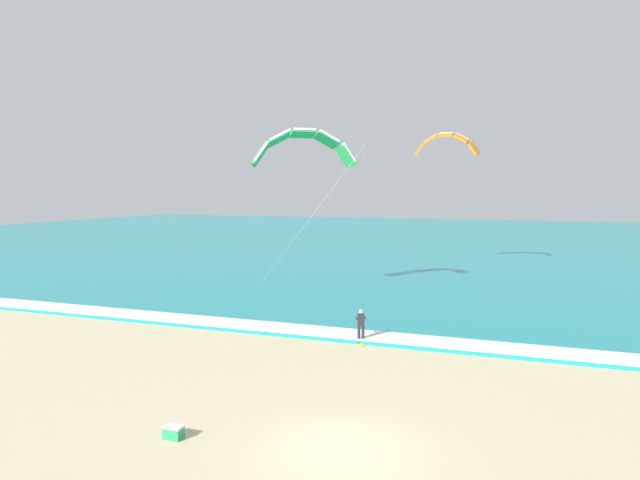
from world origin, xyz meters
The scene contains 8 objects.
ground_plane centered at (0.00, 0.00, 0.00)m, with size 200.00×200.00×0.00m, color #C6B78E.
sea centered at (0.00, 71.26, 0.10)m, with size 200.00×120.00×0.20m, color teal.
surf_foam centered at (0.00, 12.26, 0.22)m, with size 200.00×2.07×0.04m, color white.
surfboard centered at (-2.82, 11.52, 0.03)m, with size 0.92×1.46×0.09m.
kitesurfer centered at (-2.83, 11.54, 0.94)m, with size 0.65×0.64×1.69m.
kite_primary centered at (-9.75, 21.16, 10.51)m, with size 10.16×11.73×10.39m.
kite_distant centered at (-2.76, 37.72, 11.78)m, with size 5.98×1.53×2.14m.
cooler_box centered at (-5.00, -0.96, 0.20)m, with size 0.58×0.38×0.40m.
Camera 1 is at (5.08, -15.24, 7.48)m, focal length 32.57 mm.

